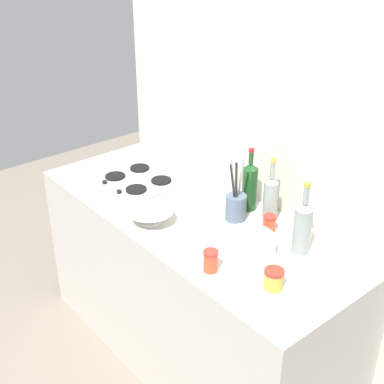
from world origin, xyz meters
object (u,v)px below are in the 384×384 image
condiment_jar_front (274,279)px  wine_bottle_mid_left (303,227)px  stovetop_hob (138,181)px  condiment_jar_spare (211,261)px  condiment_jar_rear (269,223)px  wine_bottle_mid_right (250,186)px  plate_stack (249,244)px  mixing_bowl (150,216)px  utensil_crock (236,205)px  wine_bottle_leftmost (270,199)px

condiment_jar_front → wine_bottle_mid_left: bearing=109.3°
stovetop_hob → condiment_jar_spare: bearing=-14.9°
stovetop_hob → condiment_jar_rear: bearing=13.2°
wine_bottle_mid_left → wine_bottle_mid_right: wine_bottle_mid_left is taller
plate_stack → condiment_jar_rear: condiment_jar_rear is taller
stovetop_hob → mixing_bowl: mixing_bowl is taller
utensil_crock → condiment_jar_spare: (0.23, -0.37, -0.03)m
wine_bottle_mid_right → condiment_jar_rear: 0.24m
stovetop_hob → plate_stack: plate_stack is taller
wine_bottle_mid_right → wine_bottle_mid_left: bearing=-13.2°
utensil_crock → condiment_jar_front: size_ratio=3.91×
wine_bottle_leftmost → condiment_jar_front: size_ratio=3.89×
wine_bottle_mid_right → condiment_jar_front: 0.64m
mixing_bowl → condiment_jar_rear: bearing=42.7°
wine_bottle_mid_right → condiment_jar_rear: bearing=-20.1°
plate_stack → condiment_jar_front: size_ratio=2.88×
wine_bottle_leftmost → utensil_crock: utensil_crock is taller
plate_stack → wine_bottle_mid_right: wine_bottle_mid_right is taller
wine_bottle_mid_right → plate_stack: bearing=-44.9°
wine_bottle_leftmost → condiment_jar_spare: (0.12, -0.48, -0.07)m
mixing_bowl → condiment_jar_rear: 0.56m
stovetop_hob → wine_bottle_leftmost: (0.73, 0.25, 0.11)m
utensil_crock → plate_stack: bearing=-31.6°
wine_bottle_leftmost → condiment_jar_spare: bearing=-76.2°
wine_bottle_mid_right → condiment_jar_rear: (0.21, -0.08, -0.09)m
wine_bottle_mid_left → mixing_bowl: (-0.61, -0.36, -0.09)m
utensil_crock → mixing_bowl: bearing=-124.8°
stovetop_hob → wine_bottle_mid_right: 0.65m
stovetop_hob → wine_bottle_leftmost: bearing=19.0°
wine_bottle_leftmost → condiment_jar_front: (0.36, -0.36, -0.08)m
wine_bottle_mid_right → condiment_jar_front: bearing=-36.4°
wine_bottle_leftmost → wine_bottle_mid_left: size_ratio=0.97×
wine_bottle_leftmost → stovetop_hob: bearing=-161.0°
stovetop_hob → utensil_crock: utensil_crock is taller
mixing_bowl → condiment_jar_rear: (0.41, 0.38, 0.00)m
utensil_crock → condiment_jar_front: bearing=-28.0°
plate_stack → mixing_bowl: plate_stack is taller
wine_bottle_mid_left → mixing_bowl: size_ratio=1.53×
condiment_jar_rear → mixing_bowl: bearing=-137.3°
wine_bottle_mid_right → mixing_bowl: size_ratio=1.48×
plate_stack → stovetop_hob: bearing=180.0°
condiment_jar_spare → utensil_crock: bearing=122.4°
wine_bottle_leftmost → wine_bottle_mid_right: 0.15m
plate_stack → condiment_jar_rear: bearing=106.2°
wine_bottle_leftmost → wine_bottle_mid_right: (-0.15, 0.01, 0.01)m
plate_stack → utensil_crock: 0.27m
stovetop_hob → mixing_bowl: 0.43m
plate_stack → wine_bottle_mid_right: bearing=135.1°
wine_bottle_leftmost → utensil_crock: (-0.12, -0.11, -0.04)m
plate_stack → wine_bottle_mid_left: 0.24m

